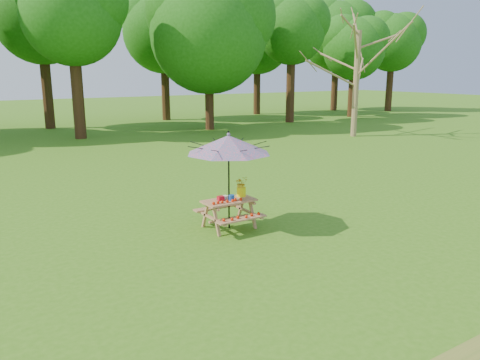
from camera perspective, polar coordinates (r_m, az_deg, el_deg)
picnic_table at (r=10.79m, az=-1.34°, el=-4.20°), size 1.20×1.32×0.67m
patio_umbrella at (r=10.43m, az=-1.40°, el=4.34°), size 2.17×2.17×2.25m
produce_bins at (r=10.68m, az=-1.68°, el=-2.18°), size 0.34×0.35×0.13m
tomatoes_row at (r=10.47m, az=-1.55°, el=-2.60°), size 0.77×0.13×0.07m
flower_bucket at (r=10.95m, az=0.16°, el=-0.70°), size 0.31×0.27×0.48m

